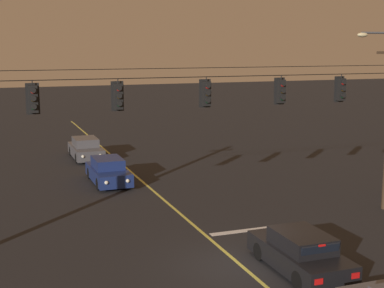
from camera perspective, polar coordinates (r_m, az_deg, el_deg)
ground_plane at (r=19.84m, az=5.07°, el=-12.24°), size 180.00×180.00×0.00m
lane_centre_stripe at (r=28.68m, az=-3.47°, el=-5.17°), size 0.14×60.00×0.01m
stop_bar_paint at (r=23.45m, az=5.79°, el=-8.69°), size 3.40×0.36×0.01m
signal_span_assembly at (r=22.28m, az=0.89°, el=0.96°), size 20.17×0.32×7.68m
traffic_light_leftmost at (r=20.65m, az=-15.84°, el=4.42°), size 0.48×0.41×1.22m
traffic_light_left_inner at (r=21.11m, az=-7.49°, el=4.82°), size 0.48×0.41×1.22m
traffic_light_centre at (r=22.15m, az=1.47°, el=5.14°), size 0.48×0.41×1.22m
traffic_light_right_inner at (r=23.58m, az=9.03°, el=5.31°), size 0.48×0.41×1.22m
traffic_light_rightmost at (r=25.14m, az=14.91°, el=5.39°), size 0.48×0.41×1.22m
car_waiting_near_lane at (r=19.44m, az=10.92°, el=-10.81°), size 1.80×4.33×1.39m
car_oncoming_lead at (r=31.28m, az=-8.50°, el=-2.77°), size 1.80×4.42×1.39m
car_oncoming_trailing at (r=38.32m, az=-10.73°, el=-0.49°), size 1.80×4.42×1.39m
street_lamp_corner at (r=28.90m, az=18.91°, el=4.32°), size 2.11×0.30×8.20m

